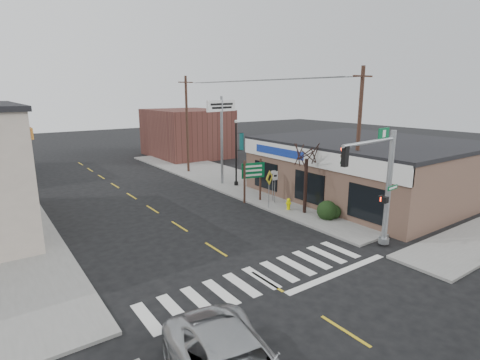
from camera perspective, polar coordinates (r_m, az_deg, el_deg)
ground at (r=15.98m, az=4.13°, el=-15.19°), size 140.00×140.00×0.00m
sidewalk_right at (r=30.77m, az=1.72°, el=-0.96°), size 6.00×38.00×0.13m
center_line at (r=22.17m, az=-9.21°, el=-6.98°), size 0.12×56.00×0.01m
crosswalk at (r=16.25m, az=3.20°, el=-14.65°), size 11.00×2.20×0.01m
thrift_store at (r=29.43m, az=18.75°, el=1.54°), size 12.00×14.00×4.00m
bldg_distant_right at (r=46.13m, az=-8.13°, el=7.11°), size 8.00×10.00×5.60m
traffic_signal_pole at (r=19.01m, az=20.70°, el=0.35°), size 4.65×0.37×5.89m
guide_sign at (r=25.82m, az=1.98°, el=0.79°), size 1.70×0.14×2.97m
fire_hydrant at (r=24.59m, az=7.39°, el=-3.56°), size 0.24×0.24×0.76m
ped_crossing_sign at (r=24.56m, az=4.47°, el=-0.32°), size 0.98×0.07×2.51m
lamp_post at (r=30.31m, az=-0.51°, el=4.94°), size 0.69×0.55×5.35m
dance_center_sign at (r=30.80m, az=-2.83°, el=9.30°), size 3.38×0.21×7.18m
bare_tree at (r=23.35m, az=10.17°, el=4.70°), size 2.60×2.60×5.20m
shrub_front at (r=23.35m, az=13.13°, el=-4.58°), size 1.25×1.25×0.93m
shrub_back at (r=28.31m, az=8.37°, el=-1.35°), size 1.11×1.11×0.83m
utility_pole_near at (r=23.37m, az=17.54°, el=5.54°), size 1.56×0.23×8.95m
utility_pole_far at (r=36.05m, az=-8.07°, el=8.51°), size 1.56×0.23×8.96m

